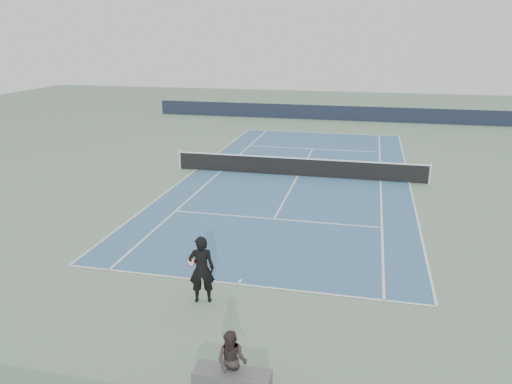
% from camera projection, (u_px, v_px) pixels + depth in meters
% --- Properties ---
extents(ground, '(80.00, 80.00, 0.00)m').
position_uv_depth(ground, '(298.00, 176.00, 25.49)').
color(ground, gray).
extents(court_surface, '(10.97, 23.77, 0.01)m').
position_uv_depth(court_surface, '(298.00, 176.00, 25.49)').
color(court_surface, '#3A668A').
rests_on(court_surface, ground).
extents(tennis_net, '(12.90, 0.10, 1.07)m').
position_uv_depth(tennis_net, '(298.00, 166.00, 25.34)').
color(tennis_net, silver).
rests_on(tennis_net, ground).
extents(windscreen_far, '(30.00, 0.25, 1.20)m').
position_uv_depth(windscreen_far, '(329.00, 113.00, 41.92)').
color(windscreen_far, black).
rests_on(windscreen_far, ground).
extents(tennis_player, '(0.87, 0.69, 1.90)m').
position_uv_depth(tennis_player, '(202.00, 269.00, 13.30)').
color(tennis_player, black).
rests_on(tennis_player, ground).
extents(tennis_ball, '(0.06, 0.06, 0.06)m').
position_uv_depth(tennis_ball, '(197.00, 310.00, 13.06)').
color(tennis_ball, '#C3EA2F').
rests_on(tennis_ball, ground).
extents(spectator_bench, '(1.57, 0.54, 1.39)m').
position_uv_depth(spectator_bench, '(232.00, 372.00, 9.96)').
color(spectator_bench, '#59575C').
rests_on(spectator_bench, ground).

